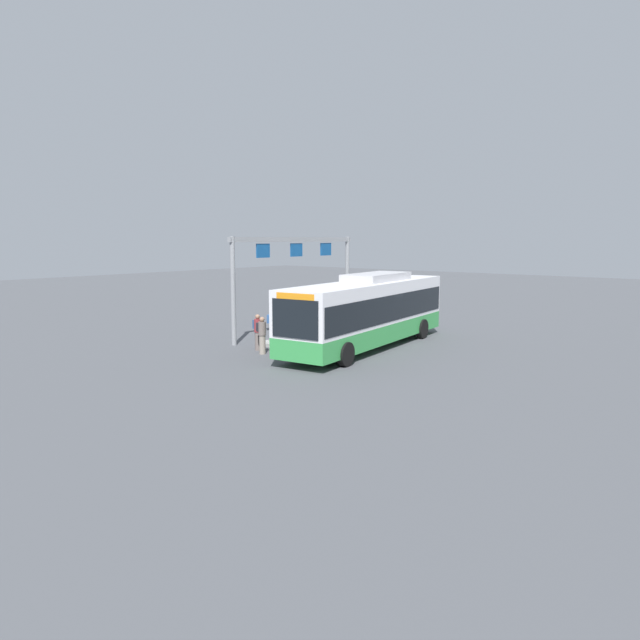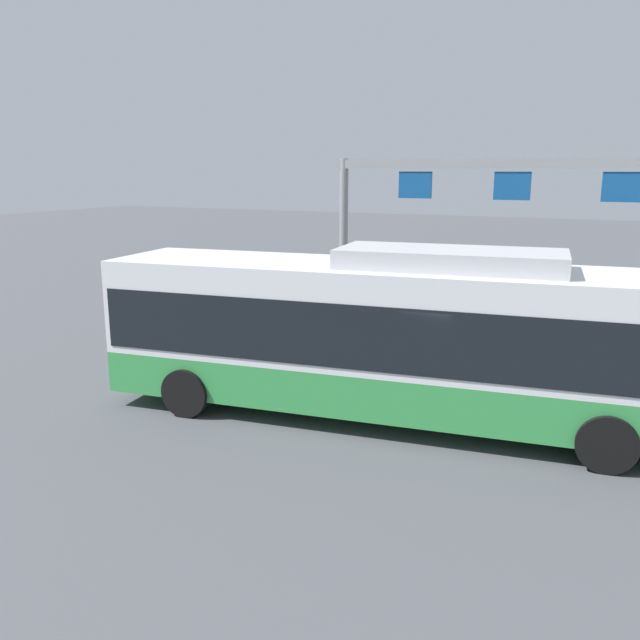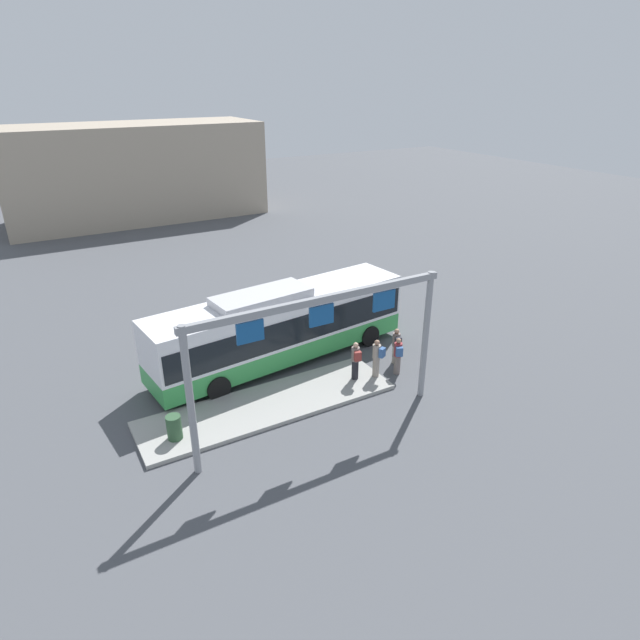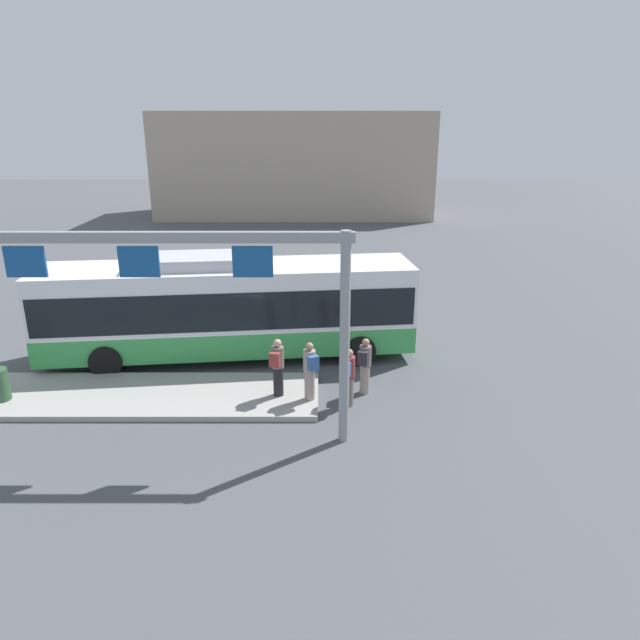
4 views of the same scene
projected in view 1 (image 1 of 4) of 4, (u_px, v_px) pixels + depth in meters
The scene contains 9 objects.
ground_plane at pixel (367, 347), 27.47m from camera, with size 120.00×120.00×0.00m, color #4C4F54.
platform_curb at pixel (342, 334), 30.99m from camera, with size 10.00×2.80×0.16m, color #9E9E99.
bus_main at pixel (368, 309), 27.23m from camera, with size 12.08×3.83×3.46m.
person_boarding at pixel (262, 334), 25.80m from camera, with size 0.47×0.59×1.67m.
person_waiting_near at pixel (291, 323), 27.96m from camera, with size 0.43×0.58×1.67m.
person_waiting_mid at pixel (274, 325), 27.42m from camera, with size 0.49×0.60×1.67m.
person_waiting_far at pixel (258, 331), 26.68m from camera, with size 0.51×0.60×1.67m.
platform_sign_gantry at pixel (296, 264), 31.09m from camera, with size 9.59×0.24×5.20m.
trash_bin at pixel (375, 316), 34.05m from camera, with size 0.52×0.52×0.90m, color #2D5133.
Camera 1 is at (22.42, 15.25, 5.11)m, focal length 32.65 mm.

